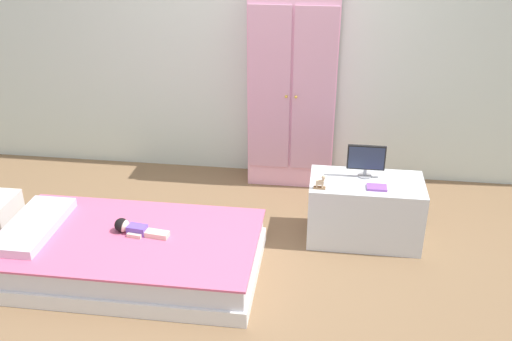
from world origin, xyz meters
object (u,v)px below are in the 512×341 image
object	(u,v)px
bed	(131,253)
doll	(131,228)
tv_stand	(365,210)
tv_monitor	(366,159)
rocking_horse_toy	(321,183)
wardrobe	(292,90)
book_purple	(377,187)

from	to	relation	value
bed	doll	bearing A→B (deg)	86.74
tv_stand	tv_monitor	bearing A→B (deg)	102.78
doll	tv_stand	distance (m)	1.70
rocking_horse_toy	tv_stand	bearing A→B (deg)	24.96
wardrobe	tv_monitor	world-z (taller)	wardrobe
doll	rocking_horse_toy	size ratio (longest dim) A/B	3.74
bed	tv_stand	distance (m)	1.72
wardrobe	tv_stand	xyz separation A→B (m)	(0.62, -0.90, -0.61)
book_purple	doll	bearing A→B (deg)	-164.16
tv_monitor	rocking_horse_toy	world-z (taller)	tv_monitor
doll	wardrobe	distance (m)	1.85
tv_stand	rocking_horse_toy	distance (m)	0.47
tv_monitor	wardrobe	bearing A→B (deg)	126.48
doll	tv_stand	bearing A→B (deg)	19.73
wardrobe	tv_stand	world-z (taller)	wardrobe
bed	tv_stand	bearing A→B (deg)	21.34
bed	doll	xyz separation A→B (m)	(0.00, 0.05, 0.17)
bed	rocking_horse_toy	bearing A→B (deg)	20.36
wardrobe	rocking_horse_toy	distance (m)	1.14
tv_monitor	book_purple	xyz separation A→B (m)	(0.08, -0.18, -0.13)
bed	tv_stand	xyz separation A→B (m)	(1.60, 0.63, 0.11)
book_purple	bed	bearing A→B (deg)	-162.53
bed	tv_stand	size ratio (longest dim) A/B	2.13
wardrobe	book_purple	distance (m)	1.26
tv_monitor	book_purple	size ratio (longest dim) A/B	1.96
bed	tv_monitor	world-z (taller)	tv_monitor
tv_monitor	rocking_horse_toy	xyz separation A→B (m)	(-0.32, -0.23, -0.10)
bed	rocking_horse_toy	world-z (taller)	rocking_horse_toy
rocking_horse_toy	book_purple	size ratio (longest dim) A/B	0.75
bed	book_purple	world-z (taller)	book_purple
tv_monitor	book_purple	bearing A→B (deg)	-66.13
wardrobe	rocking_horse_toy	world-z (taller)	wardrobe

